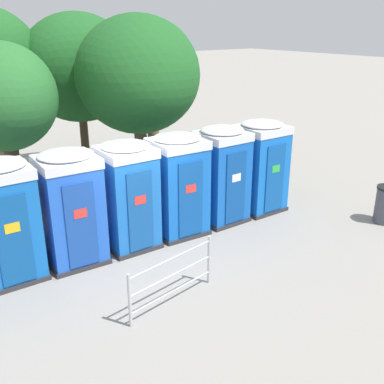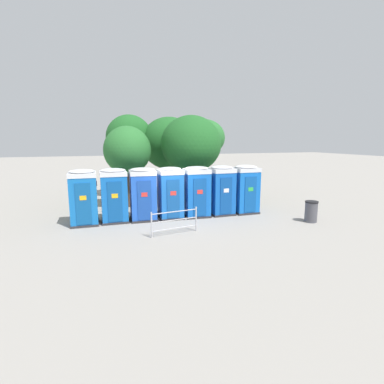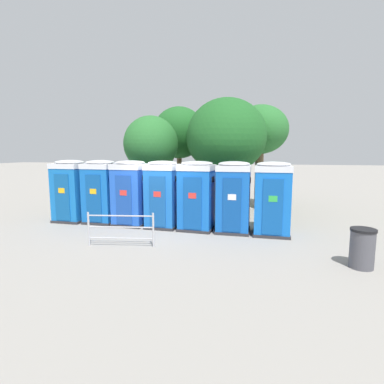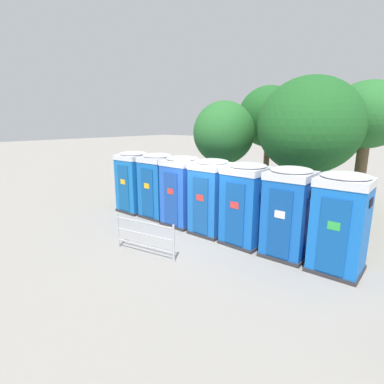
{
  "view_description": "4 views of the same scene",
  "coord_description": "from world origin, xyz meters",
  "px_view_note": "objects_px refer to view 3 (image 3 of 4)",
  "views": [
    {
      "loc": [
        -4.46,
        -8.54,
        5.01
      ],
      "look_at": [
        1.8,
        0.06,
        0.96
      ],
      "focal_mm": 42.0,
      "sensor_mm": 36.0,
      "label": 1
    },
    {
      "loc": [
        -3.61,
        -13.94,
        3.87
      ],
      "look_at": [
        1.12,
        0.09,
        1.25
      ],
      "focal_mm": 28.0,
      "sensor_mm": 36.0,
      "label": 2
    },
    {
      "loc": [
        3.57,
        -10.63,
        2.87
      ],
      "look_at": [
        1.15,
        0.09,
        1.39
      ],
      "focal_mm": 28.0,
      "sensor_mm": 36.0,
      "label": 3
    },
    {
      "loc": [
        5.58,
        -7.85,
        3.69
      ],
      "look_at": [
        -0.87,
        0.17,
        1.29
      ],
      "focal_mm": 28.0,
      "sensor_mm": 36.0,
      "label": 4
    }
  ],
  "objects_px": {
    "portapotty_0": "(71,190)",
    "street_tree_2": "(226,136)",
    "event_barrier": "(121,228)",
    "portapotty_1": "(101,191)",
    "portapotty_2": "(131,193)",
    "street_tree_0": "(260,131)",
    "portapotty_4": "(197,195)",
    "street_tree_1": "(179,133)",
    "portapotty_3": "(163,194)",
    "street_tree_4": "(151,145)",
    "portapotty_5": "(233,197)",
    "trash_can": "(362,248)",
    "street_tree_3": "(220,139)",
    "portapotty_6": "(272,198)"
  },
  "relations": [
    {
      "from": "portapotty_0",
      "to": "street_tree_2",
      "type": "height_order",
      "value": "street_tree_2"
    },
    {
      "from": "event_barrier",
      "to": "portapotty_1",
      "type": "bearing_deg",
      "value": 128.36
    },
    {
      "from": "portapotty_2",
      "to": "street_tree_0",
      "type": "height_order",
      "value": "street_tree_0"
    },
    {
      "from": "portapotty_0",
      "to": "event_barrier",
      "type": "xyz_separation_m",
      "value": [
        3.53,
        -2.7,
        -0.72
      ]
    },
    {
      "from": "portapotty_2",
      "to": "portapotty_4",
      "type": "xyz_separation_m",
      "value": [
        2.68,
        -0.15,
        -0.0
      ]
    },
    {
      "from": "street_tree_1",
      "to": "portapotty_4",
      "type": "bearing_deg",
      "value": -69.59
    },
    {
      "from": "portapotty_3",
      "to": "street_tree_4",
      "type": "height_order",
      "value": "street_tree_4"
    },
    {
      "from": "portapotty_1",
      "to": "street_tree_2",
      "type": "relative_size",
      "value": 0.48
    },
    {
      "from": "street_tree_0",
      "to": "street_tree_2",
      "type": "height_order",
      "value": "street_tree_2"
    },
    {
      "from": "portapotty_3",
      "to": "street_tree_1",
      "type": "distance_m",
      "value": 7.11
    },
    {
      "from": "portapotty_1",
      "to": "street_tree_0",
      "type": "distance_m",
      "value": 8.1
    },
    {
      "from": "portapotty_2",
      "to": "portapotty_5",
      "type": "distance_m",
      "value": 4.03
    },
    {
      "from": "street_tree_2",
      "to": "trash_can",
      "type": "distance_m",
      "value": 7.69
    },
    {
      "from": "street_tree_2",
      "to": "street_tree_3",
      "type": "xyz_separation_m",
      "value": [
        -0.64,
        2.78,
        0.03
      ]
    },
    {
      "from": "portapotty_1",
      "to": "portapotty_3",
      "type": "height_order",
      "value": "same"
    },
    {
      "from": "street_tree_3",
      "to": "portapotty_3",
      "type": "bearing_deg",
      "value": -103.9
    },
    {
      "from": "portapotty_2",
      "to": "street_tree_4",
      "type": "bearing_deg",
      "value": 95.44
    },
    {
      "from": "portapotty_4",
      "to": "portapotty_6",
      "type": "relative_size",
      "value": 1.0
    },
    {
      "from": "portapotty_6",
      "to": "event_barrier",
      "type": "bearing_deg",
      "value": -152.15
    },
    {
      "from": "portapotty_1",
      "to": "street_tree_1",
      "type": "xyz_separation_m",
      "value": [
        1.58,
        6.31,
        2.67
      ]
    },
    {
      "from": "portapotty_6",
      "to": "portapotty_2",
      "type": "bearing_deg",
      "value": 177.34
    },
    {
      "from": "portapotty_2",
      "to": "portapotty_5",
      "type": "height_order",
      "value": "same"
    },
    {
      "from": "portapotty_0",
      "to": "street_tree_3",
      "type": "bearing_deg",
      "value": 45.85
    },
    {
      "from": "street_tree_0",
      "to": "event_barrier",
      "type": "relative_size",
      "value": 2.53
    },
    {
      "from": "portapotty_4",
      "to": "street_tree_1",
      "type": "distance_m",
      "value": 7.5
    },
    {
      "from": "street_tree_2",
      "to": "event_barrier",
      "type": "distance_m",
      "value": 6.79
    },
    {
      "from": "portapotty_3",
      "to": "portapotty_4",
      "type": "distance_m",
      "value": 1.34
    },
    {
      "from": "portapotty_5",
      "to": "portapotty_6",
      "type": "relative_size",
      "value": 1.0
    },
    {
      "from": "portapotty_4",
      "to": "street_tree_2",
      "type": "distance_m",
      "value": 3.87
    },
    {
      "from": "portapotty_3",
      "to": "portapotty_4",
      "type": "relative_size",
      "value": 1.0
    },
    {
      "from": "portapotty_0",
      "to": "portapotty_2",
      "type": "xyz_separation_m",
      "value": [
        2.68,
        -0.06,
        -0.0
      ]
    },
    {
      "from": "portapotty_0",
      "to": "portapotty_6",
      "type": "relative_size",
      "value": 1.0
    },
    {
      "from": "portapotty_1",
      "to": "street_tree_3",
      "type": "distance_m",
      "value": 7.28
    },
    {
      "from": "portapotty_0",
      "to": "portapotty_1",
      "type": "height_order",
      "value": "same"
    },
    {
      "from": "street_tree_4",
      "to": "street_tree_1",
      "type": "bearing_deg",
      "value": 80.67
    },
    {
      "from": "street_tree_3",
      "to": "trash_can",
      "type": "height_order",
      "value": "street_tree_3"
    },
    {
      "from": "portapotty_3",
      "to": "street_tree_0",
      "type": "xyz_separation_m",
      "value": [
        3.54,
        4.67,
        2.6
      ]
    },
    {
      "from": "portapotty_1",
      "to": "street_tree_3",
      "type": "bearing_deg",
      "value": 53.57
    },
    {
      "from": "portapotty_0",
      "to": "portapotty_3",
      "type": "xyz_separation_m",
      "value": [
        4.03,
        -0.13,
        0.0
      ]
    },
    {
      "from": "portapotty_0",
      "to": "portapotty_1",
      "type": "distance_m",
      "value": 1.35
    },
    {
      "from": "portapotty_1",
      "to": "event_barrier",
      "type": "relative_size",
      "value": 1.25
    },
    {
      "from": "portapotty_0",
      "to": "event_barrier",
      "type": "distance_m",
      "value": 4.5
    },
    {
      "from": "portapotty_3",
      "to": "portapotty_5",
      "type": "bearing_deg",
      "value": -2.35
    },
    {
      "from": "trash_can",
      "to": "portapotty_3",
      "type": "bearing_deg",
      "value": 155.19
    },
    {
      "from": "portapotty_3",
      "to": "trash_can",
      "type": "height_order",
      "value": "portapotty_3"
    },
    {
      "from": "portapotty_3",
      "to": "street_tree_4",
      "type": "relative_size",
      "value": 0.55
    },
    {
      "from": "portapotty_1",
      "to": "portapotty_6",
      "type": "height_order",
      "value": "same"
    },
    {
      "from": "trash_can",
      "to": "event_barrier",
      "type": "distance_m",
      "value": 6.61
    },
    {
      "from": "portapotty_4",
      "to": "street_tree_3",
      "type": "bearing_deg",
      "value": 89.2
    },
    {
      "from": "portapotty_2",
      "to": "street_tree_1",
      "type": "height_order",
      "value": "street_tree_1"
    }
  ]
}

